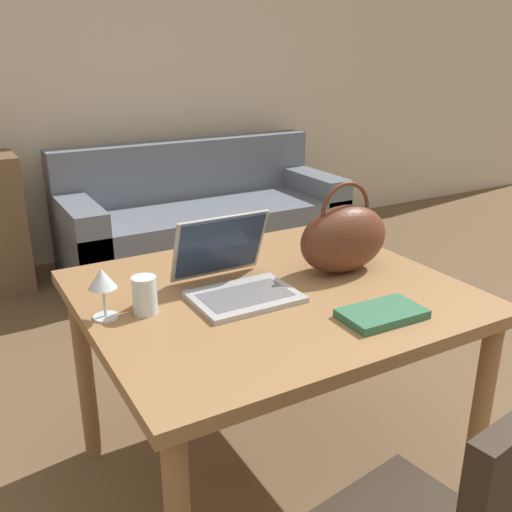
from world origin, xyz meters
name	(u,v)px	position (x,y,z in m)	size (l,w,h in m)	color
wall_back	(59,62)	(0.00, 3.43, 1.35)	(10.00, 0.06, 2.70)	beige
dining_table	(271,314)	(0.03, 0.79, 0.65)	(1.13, 1.00, 0.73)	olive
couch	(203,221)	(0.75, 2.92, 0.29)	(1.93, 0.81, 0.82)	slate
laptop	(233,272)	(-0.08, 0.84, 0.79)	(0.31, 0.33, 0.23)	#ADADB2
drinking_glass	(145,295)	(-0.37, 0.82, 0.79)	(0.07, 0.07, 0.11)	silver
wine_glass	(102,282)	(-0.48, 0.85, 0.84)	(0.08, 0.08, 0.15)	silver
handbag	(344,238)	(0.31, 0.80, 0.85)	(0.33, 0.17, 0.31)	#592D1E
book	(382,314)	(0.19, 0.47, 0.74)	(0.24, 0.15, 0.02)	#336B4C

